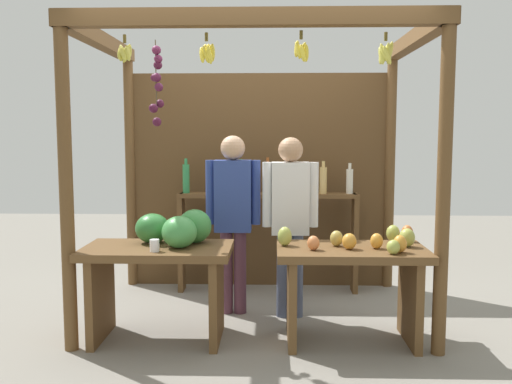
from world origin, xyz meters
TOP-DOWN VIEW (x-y plane):
  - ground_plane at (0.00, 0.00)m, footprint 12.00×12.00m
  - market_stall at (-0.00, 0.41)m, footprint 2.81×1.92m
  - fruit_counter_left at (-0.69, -0.65)m, footprint 1.13×0.64m
  - fruit_counter_right at (0.76, -0.68)m, footprint 1.14×0.64m
  - bottle_shelf_unit at (0.08, 0.68)m, footprint 1.80×0.22m
  - vendor_man at (-0.21, -0.02)m, footprint 0.48×0.21m
  - vendor_woman at (0.29, -0.10)m, footprint 0.48×0.21m

SIDE VIEW (x-z plane):
  - ground_plane at x=0.00m, z-range 0.00..0.00m
  - fruit_counter_right at x=0.76m, z-range 0.11..0.99m
  - fruit_counter_left at x=-0.69m, z-range 0.14..1.14m
  - bottle_shelf_unit at x=0.08m, z-range 0.12..1.48m
  - vendor_woman at x=0.29m, z-range 0.15..1.72m
  - vendor_man at x=-0.21m, z-range 0.15..1.73m
  - market_stall at x=0.00m, z-range 0.20..2.66m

